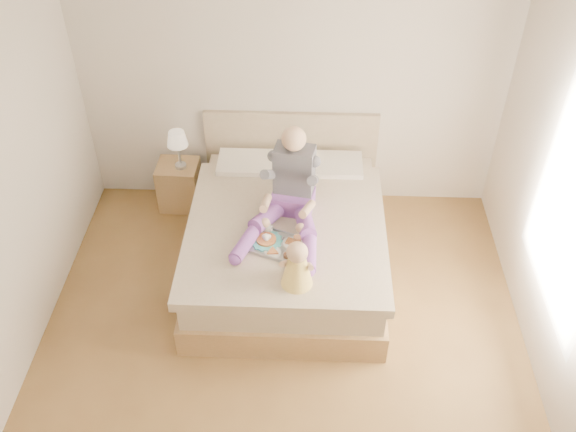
{
  "coord_description": "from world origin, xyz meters",
  "views": [
    {
      "loc": [
        0.18,
        -3.2,
        4.24
      ],
      "look_at": [
        0.02,
        0.8,
        0.8
      ],
      "focal_mm": 40.0,
      "sensor_mm": 36.0,
      "label": 1
    }
  ],
  "objects_px": {
    "adult": "(290,195)",
    "baby": "(297,267)",
    "tray": "(276,243)",
    "bed": "(287,236)",
    "nightstand": "(180,185)"
  },
  "relations": [
    {
      "from": "tray",
      "to": "bed",
      "type": "bearing_deg",
      "value": 101.33
    },
    {
      "from": "nightstand",
      "to": "adult",
      "type": "bearing_deg",
      "value": -35.75
    },
    {
      "from": "adult",
      "to": "tray",
      "type": "bearing_deg",
      "value": -95.0
    },
    {
      "from": "baby",
      "to": "nightstand",
      "type": "bearing_deg",
      "value": 134.56
    },
    {
      "from": "nightstand",
      "to": "bed",
      "type": "bearing_deg",
      "value": -33.93
    },
    {
      "from": "tray",
      "to": "baby",
      "type": "xyz_separation_m",
      "value": [
        0.19,
        -0.41,
        0.14
      ]
    },
    {
      "from": "bed",
      "to": "nightstand",
      "type": "distance_m",
      "value": 1.38
    },
    {
      "from": "tray",
      "to": "baby",
      "type": "bearing_deg",
      "value": -44.8
    },
    {
      "from": "adult",
      "to": "baby",
      "type": "distance_m",
      "value": 0.78
    },
    {
      "from": "bed",
      "to": "baby",
      "type": "height_order",
      "value": "baby"
    },
    {
      "from": "tray",
      "to": "baby",
      "type": "distance_m",
      "value": 0.47
    },
    {
      "from": "nightstand",
      "to": "baby",
      "type": "xyz_separation_m",
      "value": [
        1.24,
        -1.65,
        0.53
      ]
    },
    {
      "from": "adult",
      "to": "tray",
      "type": "relative_size",
      "value": 2.07
    },
    {
      "from": "adult",
      "to": "baby",
      "type": "height_order",
      "value": "adult"
    },
    {
      "from": "bed",
      "to": "tray",
      "type": "height_order",
      "value": "bed"
    }
  ]
}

